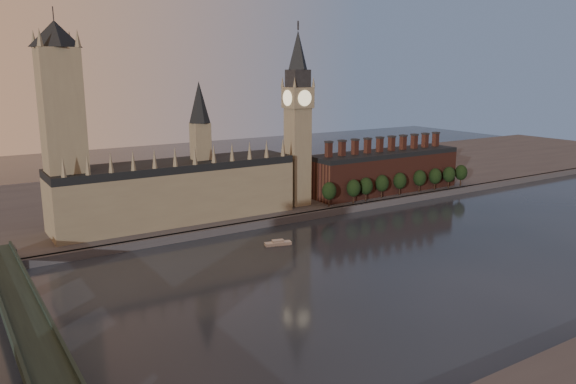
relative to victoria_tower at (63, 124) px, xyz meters
The scene contains 17 objects.
ground 176.40m from the victoria_tower, 43.78° to the right, with size 900.00×900.00×0.00m, color black.
north_bank 147.08m from the victoria_tower, 27.72° to the left, with size 900.00×182.00×4.00m.
palace_of_westminster 67.03m from the victoria_tower, ahead, with size 130.00×30.30×74.00m.
victoria_tower is the anchor object (origin of this frame).
big_ben 130.12m from the victoria_tower, ahead, with size 15.00×15.00×107.00m.
chimney_block 204.27m from the victoria_tower, ahead, with size 110.00×25.00×37.00m.
embankment_tree_0 151.19m from the victoria_tower, ahead, with size 8.60×8.60×14.88m.
embankment_tree_1 167.81m from the victoria_tower, ahead, with size 8.60×8.60×14.88m.
embankment_tree_2 177.72m from the victoria_tower, ahead, with size 8.60×8.60×14.88m.
embankment_tree_3 191.27m from the victoria_tower, ahead, with size 8.60×8.60×14.88m.
embankment_tree_4 206.03m from the victoria_tower, ahead, with size 8.60×8.60×14.88m.
embankment_tree_5 223.44m from the victoria_tower, ahead, with size 8.60×8.60×14.88m.
embankment_tree_6 236.85m from the victoria_tower, ahead, with size 8.60×8.60×14.88m.
embankment_tree_7 249.25m from the victoria_tower, ahead, with size 8.60×8.60×14.88m.
embankment_tree_8 261.84m from the victoria_tower, ahead, with size 8.60×8.60×14.88m.
westminster_bridge 133.21m from the victoria_tower, 106.56° to the right, with size 14.00×200.00×11.55m.
river_boat 116.97m from the victoria_tower, 34.02° to the right, with size 13.58×6.98×2.61m.
Camera 1 is at (-173.53, -165.54, 84.17)m, focal length 35.00 mm.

